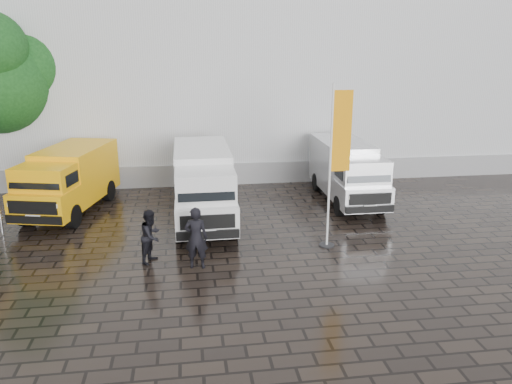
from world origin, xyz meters
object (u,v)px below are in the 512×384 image
(van_yellow, at_px, (69,182))
(person_tent, at_px, (151,236))
(van_silver, at_px, (347,173))
(person_front, at_px, (196,238))
(flagpole, at_px, (336,158))
(van_white, at_px, (203,186))
(wheelie_bin, at_px, (354,172))

(van_yellow, relative_size, person_tent, 3.23)
(van_silver, bearing_deg, person_front, -137.89)
(van_yellow, bearing_deg, flagpole, -13.39)
(van_white, relative_size, wheelie_bin, 6.19)
(flagpole, bearing_deg, person_front, -166.46)
(van_yellow, relative_size, van_white, 0.87)
(van_white, distance_m, flagpole, 5.32)
(van_white, height_order, van_silver, van_white)
(van_silver, xyz_separation_m, flagpole, (-1.94, -4.64, 1.73))
(wheelie_bin, xyz_separation_m, person_tent, (-9.00, -7.89, 0.33))
(flagpole, bearing_deg, van_white, 143.26)
(van_yellow, bearing_deg, van_silver, 13.30)
(person_tent, bearing_deg, wheelie_bin, -22.44)
(van_silver, relative_size, flagpole, 1.07)
(van_silver, distance_m, wheelie_bin, 3.17)
(van_white, xyz_separation_m, van_silver, (6.00, 1.60, -0.10))
(van_yellow, xyz_separation_m, person_tent, (3.44, -5.22, -0.40))
(person_tent, bearing_deg, flagpole, -59.26)
(person_tent, bearing_deg, van_white, 0.20)
(wheelie_bin, bearing_deg, van_silver, -134.26)
(van_yellow, bearing_deg, wheelie_bin, 26.11)
(wheelie_bin, xyz_separation_m, person_front, (-7.67, -8.51, 0.45))
(van_white, relative_size, van_silver, 1.09)
(van_silver, xyz_separation_m, person_tent, (-7.71, -5.08, -0.39))
(van_white, distance_m, van_silver, 6.22)
(van_silver, bearing_deg, person_tent, -146.29)
(van_white, bearing_deg, flagpole, -36.92)
(wheelie_bin, bearing_deg, van_white, -168.46)
(van_silver, bearing_deg, van_white, -164.74)
(person_front, bearing_deg, wheelie_bin, -122.74)
(person_front, bearing_deg, van_white, -86.00)
(van_white, bearing_deg, van_yellow, 161.13)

